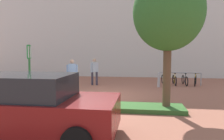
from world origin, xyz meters
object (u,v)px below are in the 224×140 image
Objects in this scene: bike_at_sign at (35,96)px; car_maroon_wagon at (29,106)px; parking_sign_post at (29,66)px; bike_rack_cluster at (180,80)px; tree_sidewalk at (168,13)px; person_shirt_blue at (94,70)px; person_shirt_white at (72,73)px; bollard_steel at (159,80)px.

car_maroon_wagon is at bearing -63.72° from bike_at_sign.
parking_sign_post is 0.90× the size of bike_rack_cluster.
tree_sidewalk is 1.82× the size of bike_rack_cluster.
person_shirt_blue is 1.00× the size of person_shirt_white.
bike_at_sign is at bearing -136.21° from bollard_steel.
parking_sign_post is at bearing -103.35° from person_shirt_blue.
bike_at_sign is 3.41m from person_shirt_white.
car_maroon_wagon is at bearing -142.35° from tree_sidewalk.
tree_sidewalk is 5.38× the size of bollard_steel.
person_shirt_blue is (-4.05, 0.33, 0.53)m from bollard_steel.
tree_sidewalk is 5.95m from bollard_steel.
car_maroon_wagon is at bearing -88.50° from person_shirt_blue.
person_shirt_blue reaches higher than bike_at_sign.
bike_at_sign is (-5.10, 0.08, -3.11)m from tree_sidewalk.
person_shirt_white is (-0.79, -2.06, 0.00)m from person_shirt_blue.
parking_sign_post is 7.55m from bollard_steel.
person_shirt_blue reaches higher than bike_rack_cluster.
bike_at_sign is 5.56m from person_shirt_blue.
bike_rack_cluster is (1.59, 6.24, -3.11)m from tree_sidewalk.
bike_at_sign is 0.97× the size of person_shirt_white.
bollard_steel is 5.17m from person_shirt_white.
car_maroon_wagon is at bearing -120.08° from bike_rack_cluster.
parking_sign_post is 3.56m from person_shirt_white.
tree_sidewalk is at bearing -36.05° from person_shirt_white.
parking_sign_post reaches higher than person_shirt_blue.
tree_sidewalk reaches higher than car_maroon_wagon.
bike_rack_cluster is 6.90m from person_shirt_white.
parking_sign_post reaches higher than person_shirt_white.
bike_at_sign is 1.85× the size of bollard_steel.
bike_rack_cluster is (6.69, 6.16, -0.00)m from bike_at_sign.
person_shirt_blue is at bearing 91.50° from car_maroon_wagon.
tree_sidewalk reaches higher than bike_at_sign.
tree_sidewalk reaches higher than bollard_steel.
parking_sign_post is 1.43× the size of bike_at_sign.
person_shirt_blue is (-5.47, -0.78, 0.64)m from bike_rack_cluster.
parking_sign_post is at bearing -179.25° from tree_sidewalk.
car_maroon_wagon reaches higher than bike_rack_cluster.
bike_rack_cluster is 1.81m from bollard_steel.
bike_at_sign is (0.09, 0.15, -1.21)m from parking_sign_post.
bike_at_sign is at bearing 116.28° from car_maroon_wagon.
tree_sidewalk is 6.29m from person_shirt_white.
tree_sidewalk is 5.98m from bike_at_sign.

